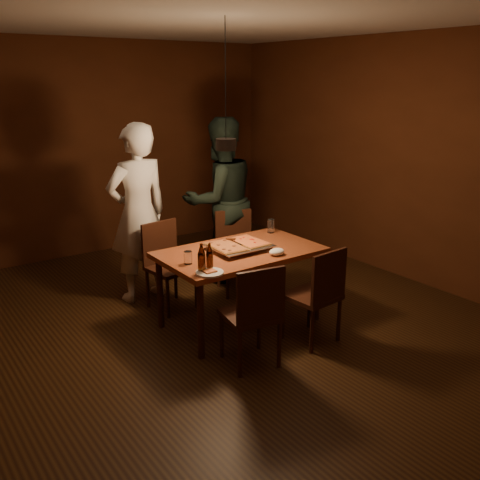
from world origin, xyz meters
TOP-DOWN VIEW (x-y plane):
  - room_shell at (0.00, 0.00)m, footprint 6.00×6.00m
  - dining_table at (0.15, -0.00)m, footprint 1.50×0.90m
  - chair_far_left at (-0.23, 0.79)m, footprint 0.47×0.47m
  - chair_far_right at (0.63, 0.75)m, footprint 0.53×0.53m
  - chair_near_left at (-0.24, -0.75)m, footprint 0.49×0.49m
  - chair_near_right at (0.48, -0.75)m, footprint 0.45×0.45m
  - pizza_tray at (0.15, 0.01)m, footprint 0.56×0.46m
  - pizza_meat at (0.01, 0.02)m, footprint 0.28×0.42m
  - pizza_cheese at (0.27, 0.02)m, footprint 0.26×0.40m
  - spatula at (0.16, 0.02)m, footprint 0.13×0.25m
  - beer_bottle_a at (-0.46, -0.30)m, footprint 0.07×0.07m
  - beer_bottle_b at (-0.36, -0.28)m, footprint 0.06×0.06m
  - water_glass_left at (-0.44, -0.05)m, footprint 0.07×0.07m
  - water_glass_right at (0.75, 0.29)m, footprint 0.07×0.07m
  - plate_slice at (-0.42, -0.37)m, footprint 0.23×0.23m
  - napkin at (0.34, -0.32)m, footprint 0.15×0.12m
  - diner_white at (-0.35, 1.14)m, footprint 0.72×0.50m
  - diner_dark at (0.68, 1.14)m, footprint 0.96×0.77m
  - pendant_lamp at (0.00, 0.00)m, footprint 0.18×0.18m

SIDE VIEW (x-z plane):
  - chair_far_left at x=-0.23m, z-range 0.29..0.78m
  - chair_far_right at x=0.63m, z-range 0.29..0.78m
  - chair_near_left at x=-0.24m, z-range 0.29..0.78m
  - chair_near_right at x=0.48m, z-range 0.29..0.78m
  - dining_table at x=0.15m, z-range 0.30..1.05m
  - plate_slice at x=-0.42m, z-range 0.75..0.77m
  - pizza_tray at x=0.15m, z-range 0.75..0.80m
  - napkin at x=0.34m, z-range 0.75..0.81m
  - water_glass_left at x=-0.44m, z-range 0.75..0.86m
  - pizza_meat at x=0.01m, z-range 0.80..0.82m
  - pizza_cheese at x=0.27m, z-range 0.80..0.82m
  - spatula at x=0.16m, z-range 0.79..0.83m
  - water_glass_right at x=0.75m, z-range 0.75..0.90m
  - beer_bottle_b at x=-0.36m, z-range 0.75..0.98m
  - beer_bottle_a at x=-0.46m, z-range 0.75..1.00m
  - diner_white at x=-0.35m, z-range 0.00..1.89m
  - diner_dark at x=0.68m, z-range 0.00..1.90m
  - room_shell at x=0.00m, z-range -1.60..4.40m
  - pendant_lamp at x=0.00m, z-range 1.21..2.31m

